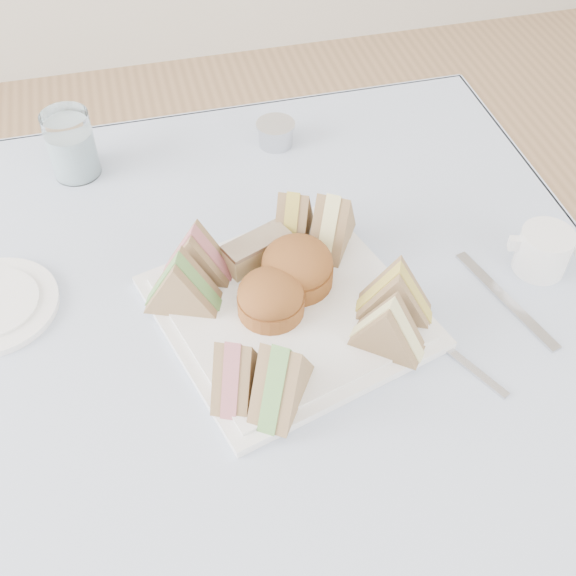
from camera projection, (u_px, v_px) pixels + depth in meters
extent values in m
cube|color=brown|center=(251.00, 492.00, 1.15)|extent=(0.90, 0.90, 0.74)
cube|color=silver|center=(239.00, 349.00, 0.88)|extent=(1.02, 1.02, 0.01)
cube|color=white|center=(288.00, 312.00, 0.91)|extent=(0.37, 0.37, 0.01)
cylinder|color=#955332|center=(271.00, 297.00, 0.88)|extent=(0.11, 0.11, 0.06)
cylinder|color=#955332|center=(297.00, 266.00, 0.91)|extent=(0.13, 0.13, 0.06)
cube|color=#D3C083|center=(257.00, 251.00, 0.94)|extent=(0.10, 0.07, 0.04)
cylinder|color=white|center=(71.00, 145.00, 1.07)|extent=(0.09, 0.09, 0.10)
cylinder|color=#BCBCC0|center=(276.00, 135.00, 1.14)|extent=(0.08, 0.08, 0.03)
cube|color=#BCBCC0|center=(505.00, 299.00, 0.93)|extent=(0.06, 0.19, 0.00)
cube|color=#BCBCC0|center=(447.00, 349.00, 0.87)|extent=(0.09, 0.17, 0.00)
cylinder|color=white|center=(543.00, 251.00, 0.95)|extent=(0.09, 0.09, 0.06)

